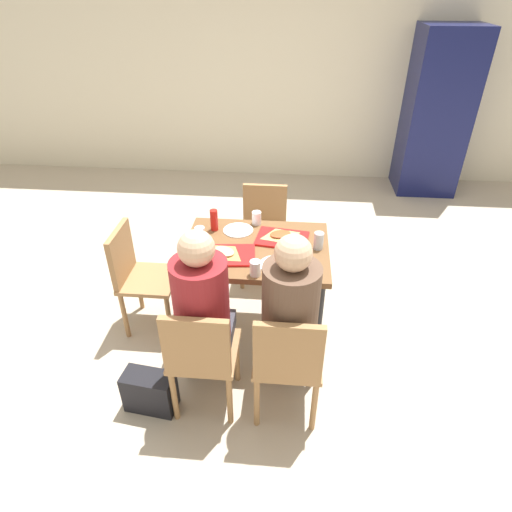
{
  "coord_description": "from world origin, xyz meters",
  "views": [
    {
      "loc": [
        0.23,
        -2.51,
        2.34
      ],
      "look_at": [
        0.0,
        0.0,
        0.68
      ],
      "focal_mm": 30.19,
      "sensor_mm": 36.0,
      "label": 1
    }
  ],
  "objects_px": {
    "chair_far_side": "(264,226)",
    "handbag": "(150,391)",
    "person_in_red": "(203,306)",
    "pizza_slice_a": "(224,252)",
    "plastic_cup_a": "(257,218)",
    "plastic_cup_b": "(255,268)",
    "drink_fridge": "(436,114)",
    "pizza_slice_b": "(280,235)",
    "paper_plate_near_edge": "(276,265)",
    "chair_left_end": "(137,272)",
    "plastic_cup_c": "(200,234)",
    "chair_near_right": "(288,360)",
    "condiment_bottle": "(214,220)",
    "paper_plate_center": "(238,230)",
    "chair_near_left": "(201,354)",
    "main_table": "(256,261)",
    "soda_can": "(319,241)",
    "person_in_brown_jacket": "(290,311)",
    "tray_red_near": "(228,255)",
    "tray_red_far": "(282,238)",
    "foil_bundle": "(194,239)"
  },
  "relations": [
    {
      "from": "plastic_cup_a",
      "to": "drink_fridge",
      "type": "height_order",
      "value": "drink_fridge"
    },
    {
      "from": "main_table",
      "to": "pizza_slice_b",
      "type": "bearing_deg",
      "value": 40.66
    },
    {
      "from": "paper_plate_near_edge",
      "to": "plastic_cup_a",
      "type": "xyz_separation_m",
      "value": [
        -0.18,
        0.54,
        0.05
      ]
    },
    {
      "from": "chair_near_left",
      "to": "plastic_cup_a",
      "type": "bearing_deg",
      "value": 78.35
    },
    {
      "from": "chair_near_right",
      "to": "plastic_cup_c",
      "type": "distance_m",
      "value": 1.1
    },
    {
      "from": "soda_can",
      "to": "drink_fridge",
      "type": "distance_m",
      "value": 3.19
    },
    {
      "from": "main_table",
      "to": "handbag",
      "type": "bearing_deg",
      "value": -127.44
    },
    {
      "from": "soda_can",
      "to": "pizza_slice_a",
      "type": "bearing_deg",
      "value": -167.43
    },
    {
      "from": "pizza_slice_b",
      "to": "chair_far_side",
      "type": "bearing_deg",
      "value": 104.45
    },
    {
      "from": "paper_plate_center",
      "to": "handbag",
      "type": "height_order",
      "value": "paper_plate_center"
    },
    {
      "from": "chair_left_end",
      "to": "handbag",
      "type": "height_order",
      "value": "chair_left_end"
    },
    {
      "from": "person_in_brown_jacket",
      "to": "tray_red_near",
      "type": "bearing_deg",
      "value": 130.82
    },
    {
      "from": "paper_plate_near_edge",
      "to": "drink_fridge",
      "type": "bearing_deg",
      "value": 60.36
    },
    {
      "from": "person_in_red",
      "to": "plastic_cup_c",
      "type": "relative_size",
      "value": 12.52
    },
    {
      "from": "tray_red_far",
      "to": "paper_plate_center",
      "type": "xyz_separation_m",
      "value": [
        -0.33,
        0.1,
        -0.0
      ]
    },
    {
      "from": "condiment_bottle",
      "to": "tray_red_near",
      "type": "bearing_deg",
      "value": -66.5
    },
    {
      "from": "plastic_cup_a",
      "to": "plastic_cup_b",
      "type": "bearing_deg",
      "value": -85.61
    },
    {
      "from": "pizza_slice_b",
      "to": "paper_plate_center",
      "type": "bearing_deg",
      "value": 166.98
    },
    {
      "from": "paper_plate_center",
      "to": "condiment_bottle",
      "type": "height_order",
      "value": "condiment_bottle"
    },
    {
      "from": "tray_red_near",
      "to": "person_in_brown_jacket",
      "type": "bearing_deg",
      "value": -49.18
    },
    {
      "from": "tray_red_far",
      "to": "person_in_brown_jacket",
      "type": "bearing_deg",
      "value": -84.22
    },
    {
      "from": "paper_plate_center",
      "to": "pizza_slice_a",
      "type": "relative_size",
      "value": 0.83
    },
    {
      "from": "main_table",
      "to": "foil_bundle",
      "type": "bearing_deg",
      "value": -177.42
    },
    {
      "from": "main_table",
      "to": "chair_left_end",
      "type": "distance_m",
      "value": 0.9
    },
    {
      "from": "main_table",
      "to": "handbag",
      "type": "relative_size",
      "value": 3.14
    },
    {
      "from": "pizza_slice_b",
      "to": "paper_plate_near_edge",
      "type": "bearing_deg",
      "value": -91.89
    },
    {
      "from": "chair_far_side",
      "to": "plastic_cup_c",
      "type": "height_order",
      "value": "plastic_cup_c"
    },
    {
      "from": "chair_near_right",
      "to": "chair_left_end",
      "type": "bearing_deg",
      "value": 145.94
    },
    {
      "from": "tray_red_near",
      "to": "foil_bundle",
      "type": "bearing_deg",
      "value": 155.3
    },
    {
      "from": "chair_left_end",
      "to": "plastic_cup_a",
      "type": "xyz_separation_m",
      "value": [
        0.86,
        0.33,
        0.32
      ]
    },
    {
      "from": "condiment_bottle",
      "to": "drink_fridge",
      "type": "distance_m",
      "value": 3.45
    },
    {
      "from": "chair_far_side",
      "to": "condiment_bottle",
      "type": "xyz_separation_m",
      "value": [
        -0.33,
        -0.56,
        0.35
      ]
    },
    {
      "from": "plastic_cup_b",
      "to": "paper_plate_center",
      "type": "bearing_deg",
      "value": 108.06
    },
    {
      "from": "chair_far_side",
      "to": "handbag",
      "type": "relative_size",
      "value": 2.63
    },
    {
      "from": "plastic_cup_b",
      "to": "handbag",
      "type": "height_order",
      "value": "plastic_cup_b"
    },
    {
      "from": "plastic_cup_c",
      "to": "handbag",
      "type": "height_order",
      "value": "plastic_cup_c"
    },
    {
      "from": "chair_left_end",
      "to": "soda_can",
      "type": "bearing_deg",
      "value": 0.84
    },
    {
      "from": "main_table",
      "to": "drink_fridge",
      "type": "xyz_separation_m",
      "value": [
        1.89,
        2.85,
        0.31
      ]
    },
    {
      "from": "chair_near_right",
      "to": "chair_far_side",
      "type": "distance_m",
      "value": 1.56
    },
    {
      "from": "person_in_brown_jacket",
      "to": "tray_red_near",
      "type": "distance_m",
      "value": 0.65
    },
    {
      "from": "main_table",
      "to": "tray_red_far",
      "type": "xyz_separation_m",
      "value": [
        0.18,
        0.12,
        0.12
      ]
    },
    {
      "from": "soda_can",
      "to": "chair_near_left",
      "type": "bearing_deg",
      "value": -130.7
    },
    {
      "from": "chair_near_left",
      "to": "tray_red_far",
      "type": "bearing_deg",
      "value": 64.23
    },
    {
      "from": "chair_near_right",
      "to": "person_in_brown_jacket",
      "type": "height_order",
      "value": "person_in_brown_jacket"
    },
    {
      "from": "pizza_slice_a",
      "to": "plastic_cup_c",
      "type": "distance_m",
      "value": 0.27
    },
    {
      "from": "pizza_slice_b",
      "to": "plastic_cup_c",
      "type": "bearing_deg",
      "value": -171.77
    },
    {
      "from": "chair_near_left",
      "to": "tray_red_near",
      "type": "relative_size",
      "value": 2.34
    },
    {
      "from": "chair_far_side",
      "to": "condiment_bottle",
      "type": "height_order",
      "value": "condiment_bottle"
    },
    {
      "from": "tray_red_near",
      "to": "chair_near_right",
      "type": "bearing_deg",
      "value": -56.05
    },
    {
      "from": "person_in_red",
      "to": "pizza_slice_a",
      "type": "bearing_deg",
      "value": 84.63
    }
  ]
}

